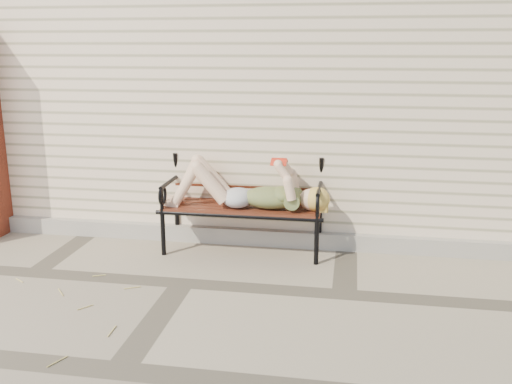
# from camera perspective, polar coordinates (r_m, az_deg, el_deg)

# --- Properties ---
(ground) EXTENTS (80.00, 80.00, 0.00)m
(ground) POSITION_cam_1_polar(r_m,az_deg,el_deg) (4.54, -7.35, -9.03)
(ground) COLOR gray
(ground) RESTS_ON ground
(house_wall) EXTENTS (8.00, 4.00, 3.00)m
(house_wall) POSITION_cam_1_polar(r_m,az_deg,el_deg) (7.09, -0.59, 12.06)
(house_wall) COLOR beige
(house_wall) RESTS_ON ground
(foundation_strip) EXTENTS (8.00, 0.10, 0.15)m
(foundation_strip) POSITION_cam_1_polar(r_m,az_deg,el_deg) (5.38, -4.39, -4.26)
(foundation_strip) COLOR #9B948C
(foundation_strip) RESTS_ON ground
(garden_bench) EXTENTS (1.53, 0.61, 0.99)m
(garden_bench) POSITION_cam_1_polar(r_m,az_deg,el_deg) (5.09, -1.17, 0.30)
(garden_bench) COLOR black
(garden_bench) RESTS_ON ground
(reading_woman) EXTENTS (1.44, 0.33, 0.45)m
(reading_woman) POSITION_cam_1_polar(r_m,az_deg,el_deg) (4.96, -1.29, 0.32)
(reading_woman) COLOR #093143
(reading_woman) RESTS_ON ground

